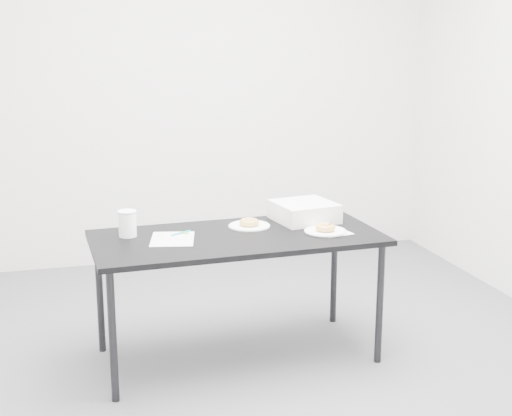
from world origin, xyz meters
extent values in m
plane|color=#535459|center=(0.00, 0.00, 0.00)|extent=(4.00, 4.00, 0.00)
cube|color=silver|center=(0.00, 2.00, 1.35)|extent=(4.00, 0.02, 2.70)
cube|color=black|center=(0.05, 0.18, 0.66)|extent=(1.50, 0.75, 0.03)
cylinder|color=black|center=(-0.62, -0.14, 0.32)|extent=(0.04, 0.04, 0.64)
cylinder|color=black|center=(-0.64, 0.44, 0.32)|extent=(0.04, 0.04, 0.64)
cylinder|color=black|center=(0.74, -0.08, 0.32)|extent=(0.04, 0.04, 0.64)
cylinder|color=black|center=(0.72, 0.50, 0.32)|extent=(0.04, 0.04, 0.64)
cube|color=white|center=(-0.28, 0.19, 0.67)|extent=(0.26, 0.31, 0.00)
cube|color=green|center=(-0.21, 0.29, 0.68)|extent=(0.05, 0.05, 0.00)
cylinder|color=#0D8F97|center=(-0.22, 0.28, 0.68)|extent=(0.11, 0.07, 0.01)
cube|color=white|center=(0.55, 0.09, 0.67)|extent=(0.18, 0.18, 0.00)
cylinder|color=white|center=(0.51, 0.11, 0.68)|extent=(0.22, 0.22, 0.01)
torus|color=gold|center=(0.51, 0.11, 0.70)|extent=(0.11, 0.11, 0.03)
cylinder|color=white|center=(0.16, 0.33, 0.68)|extent=(0.22, 0.22, 0.01)
torus|color=gold|center=(0.16, 0.33, 0.70)|extent=(0.13, 0.13, 0.04)
cylinder|color=white|center=(-0.49, 0.30, 0.74)|extent=(0.09, 0.09, 0.14)
cylinder|color=white|center=(0.17, 0.40, 0.68)|extent=(0.09, 0.09, 0.01)
cube|color=silver|center=(0.48, 0.38, 0.72)|extent=(0.36, 0.36, 0.10)
camera|label=1|loc=(-0.79, -3.25, 1.66)|focal=50.00mm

